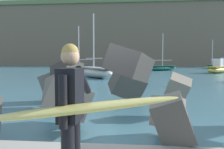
{
  "coord_description": "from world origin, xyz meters",
  "views": [
    {
      "loc": [
        0.45,
        -5.91,
        1.84
      ],
      "look_at": [
        -0.12,
        0.5,
        1.4
      ],
      "focal_mm": 35.86,
      "sensor_mm": 36.0,
      "label": 1
    }
  ],
  "objects": [
    {
      "name": "station_building_central",
      "position": [
        -18.98,
        77.43,
        21.67
      ],
      "size": [
        5.68,
        6.95,
        6.23
      ],
      "color": "silver",
      "rests_on": "headland_bluff"
    },
    {
      "name": "boat_far_left",
      "position": [
        -6.33,
        24.28,
        0.5
      ],
      "size": [
        6.5,
        2.85,
        6.35
      ],
      "color": "navy",
      "rests_on": "ground"
    },
    {
      "name": "breakwater_jetty",
      "position": [
        -0.41,
        1.05,
        1.0
      ],
      "size": [
        28.6,
        6.6,
        2.36
      ],
      "color": "slate",
      "rests_on": "ground"
    },
    {
      "name": "surfer_with_board",
      "position": [
        -0.21,
        -3.56,
        1.28
      ],
      "size": [
        2.1,
        1.19,
        1.78
      ],
      "color": "black",
      "rests_on": "walkway_path"
    },
    {
      "name": "station_building_west",
      "position": [
        -19.03,
        78.1,
        20.73
      ],
      "size": [
        4.94,
        4.77,
        4.35
      ],
      "color": "silver",
      "rests_on": "headland_bluff"
    },
    {
      "name": "boat_mid_left",
      "position": [
        11.99,
        25.34,
        0.65
      ],
      "size": [
        4.58,
        4.87,
        2.06
      ],
      "color": "#EAC64C",
      "rests_on": "ground"
    },
    {
      "name": "station_building_annex",
      "position": [
        1.94,
        71.4,
        21.53
      ],
      "size": [
        5.03,
        7.74,
        5.94
      ],
      "color": "beige",
      "rests_on": "headland_bluff"
    },
    {
      "name": "mooring_buoy_inner",
      "position": [
        -3.37,
        35.23,
        0.22
      ],
      "size": [
        0.44,
        0.44,
        0.44
      ],
      "color": "#E54C1E",
      "rests_on": "ground"
    },
    {
      "name": "boat_near_right",
      "position": [
        5.06,
        31.26,
        0.45
      ],
      "size": [
        6.34,
        4.43,
        6.07
      ],
      "color": "#1E6656",
      "rests_on": "ground"
    },
    {
      "name": "ground_plane",
      "position": [
        0.0,
        0.0,
        0.0
      ],
      "size": [
        400.0,
        400.0,
        0.0
      ],
      "primitive_type": "plane",
      "color": "#42707F"
    },
    {
      "name": "station_building_east",
      "position": [
        9.07,
        85.99,
        20.68
      ],
      "size": [
        4.26,
        7.21,
        4.24
      ],
      "color": "silver",
      "rests_on": "headland_bluff"
    },
    {
      "name": "boat_near_centre",
      "position": [
        -3.17,
        16.27,
        0.58
      ],
      "size": [
        4.85,
        5.55,
        6.42
      ],
      "color": "beige",
      "rests_on": "ground"
    },
    {
      "name": "headland_bluff",
      "position": [
        2.03,
        76.24,
        9.29
      ],
      "size": [
        88.04,
        40.85,
        18.54
      ],
      "color": "#756651",
      "rests_on": "ground"
    },
    {
      "name": "boat_mid_centre",
      "position": [
        16.25,
        39.69,
        0.45
      ],
      "size": [
        4.19,
        5.56,
        5.69
      ],
      "color": "#1E6656",
      "rests_on": "ground"
    }
  ]
}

